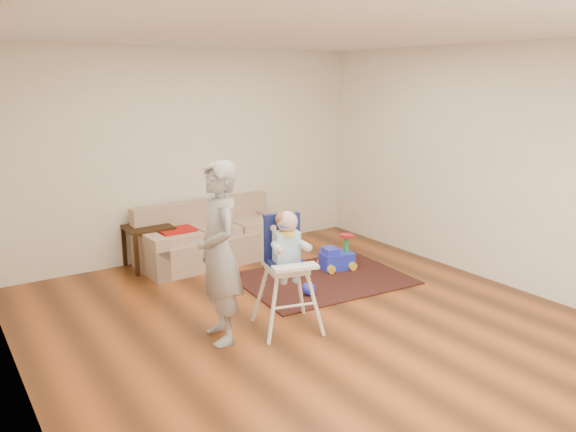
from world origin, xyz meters
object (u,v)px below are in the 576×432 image
ride_on_toy (337,252)px  high_chair (287,273)px  side_table (149,246)px  adult (219,253)px  toy_ball (309,289)px  sofa (214,232)px

ride_on_toy → high_chair: 1.81m
side_table → adult: 2.37m
high_chair → side_table: bearing=115.3°
toy_ball → adult: (-1.26, -0.39, 0.73)m
sofa → toy_ball: bearing=-83.0°
toy_ball → high_chair: size_ratio=0.13×
side_table → toy_ball: bearing=-60.2°
adult → side_table: bearing=-174.6°
ride_on_toy → toy_ball: 0.96m
adult → high_chair: bearing=86.4°
sofa → high_chair: (-0.35, -2.23, 0.18)m
ride_on_toy → high_chair: high_chair is taller
high_chair → adult: bearing=-178.4°
high_chair → toy_ball: bearing=54.7°
sofa → high_chair: high_chair is taller
ride_on_toy → toy_ball: size_ratio=2.95×
toy_ball → side_table: bearing=119.8°
side_table → adult: (-0.17, -2.30, 0.55)m
sofa → high_chair: 2.26m
ride_on_toy → toy_ball: bearing=-137.1°
sofa → adult: bearing=-117.6°
toy_ball → adult: 1.51m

